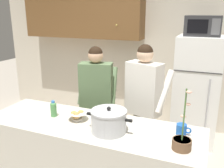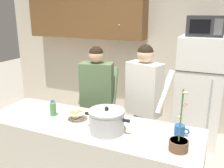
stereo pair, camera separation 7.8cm
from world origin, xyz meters
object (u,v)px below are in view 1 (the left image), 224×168
at_px(cooking_pot, 109,121).
at_px(potted_orchid, 182,142).
at_px(refrigerator, 197,90).
at_px(microwave, 203,26).
at_px(person_by_sink, 144,96).
at_px(coffee_mug, 182,129).
at_px(bottle_near_edge, 54,109).
at_px(person_near_pot, 96,94).
at_px(bread_bowl, 77,115).

distance_m(cooking_pot, potted_orchid, 0.64).
relative_size(refrigerator, microwave, 3.38).
relative_size(person_by_sink, coffee_mug, 12.27).
bearing_deg(microwave, potted_orchid, -89.25).
distance_m(person_by_sink, bottle_near_edge, 1.05).
height_order(microwave, person_near_pot, microwave).
bearing_deg(bread_bowl, person_near_pot, 100.36).
xyz_separation_m(bottle_near_edge, potted_orchid, (1.30, -0.15, -0.02)).
height_order(cooking_pot, bread_bowl, cooking_pot).
bearing_deg(microwave, bottle_near_edge, -125.14).
xyz_separation_m(person_near_pot, person_by_sink, (0.60, 0.05, 0.03)).
height_order(refrigerator, coffee_mug, refrigerator).
xyz_separation_m(person_near_pot, coffee_mug, (1.12, -0.60, 0.00)).
xyz_separation_m(coffee_mug, potted_orchid, (0.03, -0.25, 0.02)).
relative_size(person_by_sink, bread_bowl, 8.04).
xyz_separation_m(microwave, person_near_pot, (-1.12, -1.11, -0.80)).
relative_size(bread_bowl, bottle_near_edge, 1.20).
xyz_separation_m(cooking_pot, bread_bowl, (-0.38, 0.10, -0.05)).
xyz_separation_m(microwave, potted_orchid, (0.03, -1.96, -0.78)).
distance_m(person_by_sink, bread_bowl, 0.88).
relative_size(refrigerator, person_by_sink, 1.01).
height_order(person_near_pot, person_by_sink, person_by_sink).
distance_m(refrigerator, person_by_sink, 1.22).
xyz_separation_m(refrigerator, person_by_sink, (-0.53, -1.08, 0.19)).
relative_size(microwave, person_by_sink, 0.30).
relative_size(person_by_sink, potted_orchid, 3.26).
bearing_deg(bread_bowl, coffee_mug, 5.15).
relative_size(microwave, cooking_pot, 1.11).
height_order(person_near_pot, coffee_mug, person_near_pot).
relative_size(refrigerator, potted_orchid, 3.29).
bearing_deg(refrigerator, coffee_mug, -90.22).
bearing_deg(coffee_mug, bottle_near_edge, -175.60).
xyz_separation_m(person_near_pot, bread_bowl, (0.13, -0.69, 0.01)).
distance_m(microwave, potted_orchid, 2.11).
height_order(person_by_sink, potted_orchid, person_by_sink).
relative_size(coffee_mug, bottle_near_edge, 0.79).
xyz_separation_m(cooking_pot, coffee_mug, (0.61, 0.19, -0.05)).
bearing_deg(coffee_mug, bread_bowl, -174.85).
height_order(person_by_sink, bottle_near_edge, person_by_sink).
height_order(person_near_pot, bottle_near_edge, person_near_pot).
distance_m(refrigerator, microwave, 0.95).
bearing_deg(coffee_mug, cooking_pot, -162.41).
xyz_separation_m(cooking_pot, bottle_near_edge, (-0.66, 0.10, -0.02)).
bearing_deg(person_by_sink, cooking_pot, -96.04).
distance_m(microwave, coffee_mug, 1.88).
relative_size(person_near_pot, coffee_mug, 11.92).
bearing_deg(coffee_mug, person_by_sink, 128.69).
bearing_deg(bread_bowl, cooking_pot, -15.15).
bearing_deg(potted_orchid, microwave, 90.75).
distance_m(coffee_mug, bottle_near_edge, 1.27).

